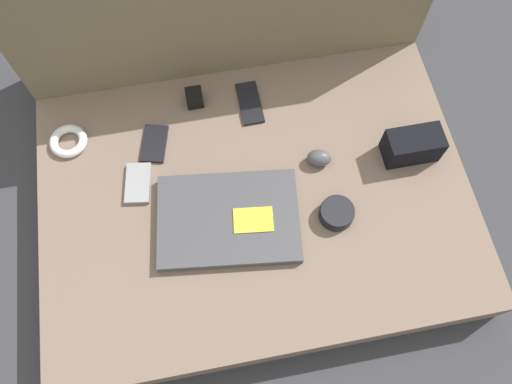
{
  "coord_description": "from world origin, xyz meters",
  "views": [
    {
      "loc": [
        -0.08,
        -0.45,
        1.21
      ],
      "look_at": [
        0.0,
        0.0,
        0.13
      ],
      "focal_mm": 35.0,
      "sensor_mm": 36.0,
      "label": 1
    }
  ],
  "objects": [
    {
      "name": "laptop",
      "position": [
        -0.07,
        -0.05,
        0.13
      ],
      "size": [
        0.35,
        0.26,
        0.03
      ],
      "rotation": [
        0.0,
        0.0,
        -0.12
      ],
      "color": "#47474C",
      "rests_on": "couch_seat"
    },
    {
      "name": "couch_seat",
      "position": [
        0.0,
        0.0,
        0.06
      ],
      "size": [
        1.02,
        0.73,
        0.11
      ],
      "color": "#7A6656",
      "rests_on": "ground_plane"
    },
    {
      "name": "speaker_puck",
      "position": [
        0.17,
        -0.08,
        0.13
      ],
      "size": [
        0.08,
        0.08,
        0.03
      ],
      "color": "black",
      "rests_on": "couch_seat"
    },
    {
      "name": "phone_silver",
      "position": [
        -0.22,
        0.18,
        0.12
      ],
      "size": [
        0.08,
        0.11,
        0.01
      ],
      "rotation": [
        0.0,
        0.0,
        -0.24
      ],
      "color": "black",
      "rests_on": "couch_seat"
    },
    {
      "name": "couch_backrest",
      "position": [
        0.0,
        0.47,
        0.25
      ],
      "size": [
        1.02,
        0.2,
        0.5
      ],
      "color": "#756B4C",
      "rests_on": "ground_plane"
    },
    {
      "name": "phone_black",
      "position": [
        -0.27,
        0.08,
        0.12
      ],
      "size": [
        0.07,
        0.11,
        0.01
      ],
      "rotation": [
        0.0,
        0.0,
        -0.15
      ],
      "color": "#99999E",
      "rests_on": "couch_seat"
    },
    {
      "name": "charger_brick",
      "position": [
        -0.11,
        0.28,
        0.14
      ],
      "size": [
        0.04,
        0.04,
        0.04
      ],
      "color": "black",
      "rests_on": "couch_seat"
    },
    {
      "name": "ground_plane",
      "position": [
        0.0,
        0.0,
        0.0
      ],
      "size": [
        8.0,
        8.0,
        0.0
      ],
      "primitive_type": "plane",
      "color": "#38383D"
    },
    {
      "name": "cable_coil",
      "position": [
        -0.43,
        0.22,
        0.13
      ],
      "size": [
        0.09,
        0.09,
        0.02
      ],
      "color": "white",
      "rests_on": "couch_seat"
    },
    {
      "name": "camera_pouch",
      "position": [
        0.39,
        0.04,
        0.15
      ],
      "size": [
        0.13,
        0.07,
        0.08
      ],
      "color": "black",
      "rests_on": "couch_seat"
    },
    {
      "name": "phone_small",
      "position": [
        0.03,
        0.25,
        0.12
      ],
      "size": [
        0.06,
        0.12,
        0.01
      ],
      "rotation": [
        0.0,
        0.0,
        0.02
      ],
      "color": "black",
      "rests_on": "couch_seat"
    },
    {
      "name": "computer_mouse",
      "position": [
        0.17,
        0.06,
        0.13
      ],
      "size": [
        0.07,
        0.05,
        0.04
      ],
      "rotation": [
        0.0,
        0.0,
        -0.25
      ],
      "color": "#4C4C51",
      "rests_on": "couch_seat"
    }
  ]
}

